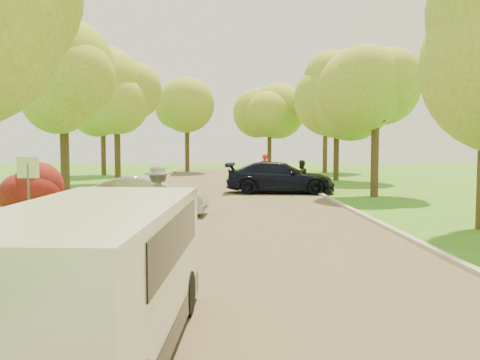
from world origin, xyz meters
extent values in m
plane|color=#31771C|center=(0.00, 0.00, 0.00)|extent=(100.00, 100.00, 0.00)
cube|color=#4C4438|center=(0.00, 8.00, 0.01)|extent=(8.00, 60.00, 0.01)
cube|color=#B2AD9E|center=(-4.05, 8.00, 0.06)|extent=(0.18, 60.00, 0.12)
cube|color=#B2AD9E|center=(4.05, 8.00, 0.06)|extent=(0.18, 60.00, 0.12)
cylinder|color=#59595E|center=(-5.80, 4.00, 1.00)|extent=(0.06, 0.06, 2.00)
cube|color=white|center=(-5.80, 4.00, 1.90)|extent=(0.55, 0.04, 0.55)
cylinder|color=#382619|center=(-6.30, 5.50, 0.35)|extent=(0.12, 0.12, 0.70)
sphere|color=#590F0F|center=(-6.30, 5.50, 1.10)|extent=(1.70, 1.70, 1.70)
cylinder|color=#382619|center=(-7.00, 12.00, 1.57)|extent=(0.36, 0.36, 3.15)
sphere|color=olive|center=(-7.00, 12.00, 4.41)|extent=(4.20, 4.20, 4.20)
sphere|color=olive|center=(-6.37, 12.00, 5.04)|extent=(3.15, 3.15, 3.15)
cylinder|color=#382619|center=(-6.60, 22.00, 1.91)|extent=(0.36, 0.36, 3.83)
sphere|color=olive|center=(-6.60, 22.00, 5.27)|extent=(4.80, 4.80, 4.80)
sphere|color=olive|center=(-5.88, 22.00, 5.99)|extent=(3.60, 3.60, 3.60)
cylinder|color=#382619|center=(6.40, 14.00, 1.69)|extent=(0.36, 0.36, 3.38)
sphere|color=olive|center=(6.40, 14.00, 4.70)|extent=(4.40, 4.40, 4.40)
sphere|color=olive|center=(7.06, 14.00, 5.36)|extent=(3.30, 3.30, 3.30)
cylinder|color=#382619|center=(7.00, 24.00, 2.02)|extent=(0.36, 0.36, 4.05)
sphere|color=olive|center=(7.00, 24.00, 5.61)|extent=(5.20, 5.20, 5.20)
sphere|color=olive|center=(7.78, 24.00, 6.39)|extent=(3.90, 3.90, 3.90)
cylinder|color=#382619|center=(-9.00, 30.00, 1.80)|extent=(0.36, 0.36, 3.60)
sphere|color=olive|center=(-9.00, 30.00, 5.10)|extent=(5.00, 5.00, 5.00)
sphere|color=olive|center=(-8.25, 30.00, 5.85)|extent=(3.75, 3.75, 3.75)
cylinder|color=#382619|center=(8.00, 32.00, 1.91)|extent=(0.36, 0.36, 3.83)
sphere|color=olive|center=(8.00, 32.00, 5.33)|extent=(5.00, 5.00, 5.00)
sphere|color=olive|center=(8.75, 32.00, 6.08)|extent=(3.75, 3.75, 3.75)
cylinder|color=#382619|center=(-3.00, 34.00, 1.69)|extent=(0.36, 0.36, 3.38)
sphere|color=olive|center=(-3.00, 34.00, 4.81)|extent=(4.80, 4.80, 4.80)
sphere|color=olive|center=(-2.28, 34.00, 5.53)|extent=(3.60, 3.60, 3.60)
cylinder|color=#382619|center=(4.00, 36.00, 1.80)|extent=(0.36, 0.36, 3.60)
sphere|color=olive|center=(4.00, 36.00, 5.10)|extent=(5.00, 5.00, 5.00)
sphere|color=olive|center=(4.75, 36.00, 5.85)|extent=(3.75, 3.75, 3.75)
cube|color=white|center=(-2.50, -3.75, 1.01)|extent=(2.36, 5.01, 1.67)
cube|color=black|center=(-2.50, -3.75, 0.30)|extent=(2.39, 5.11, 0.30)
cube|color=black|center=(-2.48, -3.50, 1.42)|extent=(2.26, 3.60, 0.56)
cylinder|color=black|center=(-3.21, -2.06, 0.33)|extent=(0.30, 0.69, 0.67)
cylinder|color=black|center=(-1.49, -2.22, 0.33)|extent=(0.30, 0.69, 0.67)
imported|color=#9F9FA4|center=(-3.30, 8.37, 0.68)|extent=(4.27, 1.85, 1.37)
imported|color=black|center=(2.30, 15.88, 0.77)|extent=(5.52, 2.78, 1.54)
cube|color=black|center=(-2.50, 4.26, 0.11)|extent=(0.49, 0.97, 0.02)
cylinder|color=#BFCC4C|center=(-2.51, 4.60, 0.05)|extent=(0.05, 0.08, 0.07)
cylinder|color=#BFCC4C|center=(-2.67, 4.56, 0.05)|extent=(0.05, 0.08, 0.07)
cylinder|color=#BFCC4C|center=(-2.33, 3.96, 0.05)|extent=(0.05, 0.08, 0.07)
cylinder|color=#BFCC4C|center=(-2.49, 3.92, 0.05)|extent=(0.05, 0.08, 0.07)
imported|color=slate|center=(-2.50, 4.26, 1.03)|extent=(1.31, 0.96, 1.82)
imported|color=red|center=(1.94, 19.99, 0.91)|extent=(0.78, 0.67, 1.81)
imported|color=#2E301D|center=(3.39, 16.17, 0.81)|extent=(1.00, 0.95, 1.62)
camera|label=1|loc=(-1.10, -10.02, 2.61)|focal=40.00mm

